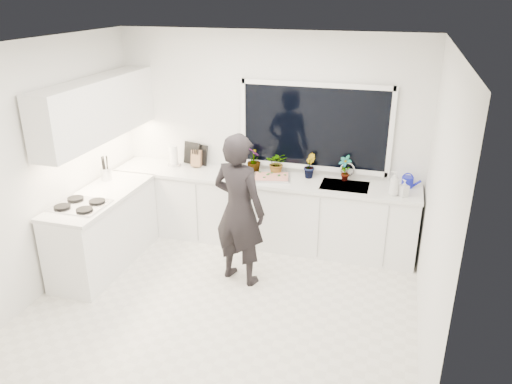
% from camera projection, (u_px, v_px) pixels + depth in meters
% --- Properties ---
extents(floor, '(4.00, 3.50, 0.02)m').
position_uv_depth(floor, '(226.00, 302.00, 5.43)').
color(floor, beige).
rests_on(floor, ground).
extents(wall_back, '(4.00, 0.02, 2.70)m').
position_uv_depth(wall_back, '(269.00, 138.00, 6.48)').
color(wall_back, white).
rests_on(wall_back, ground).
extents(wall_left, '(0.02, 3.50, 2.70)m').
position_uv_depth(wall_left, '(49.00, 167.00, 5.44)').
color(wall_left, white).
rests_on(wall_left, ground).
extents(wall_right, '(0.02, 3.50, 2.70)m').
position_uv_depth(wall_right, '(437.00, 209.00, 4.40)').
color(wall_right, white).
rests_on(wall_right, ground).
extents(ceiling, '(4.00, 3.50, 0.02)m').
position_uv_depth(ceiling, '(219.00, 42.00, 4.40)').
color(ceiling, white).
rests_on(ceiling, wall_back).
extents(window, '(1.80, 0.02, 1.00)m').
position_uv_depth(window, '(315.00, 127.00, 6.22)').
color(window, black).
rests_on(window, wall_back).
extents(base_cabinets_back, '(3.92, 0.58, 0.88)m').
position_uv_depth(base_cabinets_back, '(262.00, 211.00, 6.55)').
color(base_cabinets_back, white).
rests_on(base_cabinets_back, floor).
extents(base_cabinets_left, '(0.58, 1.60, 0.88)m').
position_uv_depth(base_cabinets_left, '(104.00, 231.00, 6.01)').
color(base_cabinets_left, white).
rests_on(base_cabinets_left, floor).
extents(countertop_back, '(3.94, 0.62, 0.04)m').
position_uv_depth(countertop_back, '(262.00, 179.00, 6.37)').
color(countertop_back, silver).
rests_on(countertop_back, base_cabinets_back).
extents(countertop_left, '(0.62, 1.60, 0.04)m').
position_uv_depth(countertop_left, '(100.00, 196.00, 5.83)').
color(countertop_left, silver).
rests_on(countertop_left, base_cabinets_left).
extents(upper_cabinets, '(0.34, 2.10, 0.70)m').
position_uv_depth(upper_cabinets, '(98.00, 109.00, 5.82)').
color(upper_cabinets, white).
rests_on(upper_cabinets, wall_left).
extents(sink, '(0.58, 0.42, 0.14)m').
position_uv_depth(sink, '(344.00, 189.00, 6.12)').
color(sink, silver).
rests_on(sink, countertop_back).
extents(faucet, '(0.03, 0.03, 0.22)m').
position_uv_depth(faucet, '(347.00, 172.00, 6.23)').
color(faucet, silver).
rests_on(faucet, countertop_back).
extents(stovetop, '(0.56, 0.48, 0.03)m').
position_uv_depth(stovetop, '(80.00, 205.00, 5.51)').
color(stovetop, black).
rests_on(stovetop, countertop_left).
extents(person, '(0.73, 0.58, 1.76)m').
position_uv_depth(person, '(239.00, 210.00, 5.52)').
color(person, black).
rests_on(person, floor).
extents(pizza_tray, '(0.52, 0.43, 0.03)m').
position_uv_depth(pizza_tray, '(272.00, 178.00, 6.30)').
color(pizza_tray, '#BCBBC0').
rests_on(pizza_tray, countertop_back).
extents(pizza, '(0.47, 0.38, 0.01)m').
position_uv_depth(pizza, '(272.00, 176.00, 6.30)').
color(pizza, '#B32917').
rests_on(pizza, pizza_tray).
extents(watering_can, '(0.19, 0.19, 0.13)m').
position_uv_depth(watering_can, '(407.00, 182.00, 6.02)').
color(watering_can, '#1217AC').
rests_on(watering_can, countertop_back).
extents(paper_towel_roll, '(0.14, 0.14, 0.26)m').
position_uv_depth(paper_towel_roll, '(174.00, 156.00, 6.74)').
color(paper_towel_roll, white).
rests_on(paper_towel_roll, countertop_back).
extents(knife_block, '(0.14, 0.12, 0.22)m').
position_uv_depth(knife_block, '(197.00, 159.00, 6.70)').
color(knife_block, olive).
rests_on(knife_block, countertop_back).
extents(utensil_crock, '(0.15, 0.15, 0.16)m').
position_uv_depth(utensil_crock, '(106.00, 174.00, 6.24)').
color(utensil_crock, silver).
rests_on(utensil_crock, countertop_left).
extents(picture_frame_large, '(0.22, 0.09, 0.28)m').
position_uv_depth(picture_frame_large, '(201.00, 155.00, 6.77)').
color(picture_frame_large, black).
rests_on(picture_frame_large, countertop_back).
extents(picture_frame_small, '(0.25, 0.08, 0.30)m').
position_uv_depth(picture_frame_small, '(192.00, 153.00, 6.80)').
color(picture_frame_small, black).
rests_on(picture_frame_small, countertop_back).
extents(herb_plants, '(1.41, 0.27, 0.33)m').
position_uv_depth(herb_plants, '(287.00, 164.00, 6.38)').
color(herb_plants, '#26662D').
rests_on(herb_plants, countertop_back).
extents(soap_bottles, '(0.25, 0.14, 0.29)m').
position_uv_depth(soap_bottles, '(397.00, 185.00, 5.75)').
color(soap_bottles, '#D8BF66').
rests_on(soap_bottles, countertop_back).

